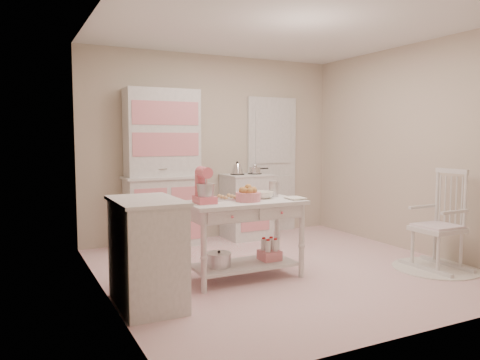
{
  "coord_description": "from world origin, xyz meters",
  "views": [
    {
      "loc": [
        -2.67,
        -4.29,
        1.44
      ],
      "look_at": [
        -0.33,
        0.38,
        0.96
      ],
      "focal_mm": 35.0,
      "sensor_mm": 36.0,
      "label": 1
    }
  ],
  "objects_px": {
    "stove": "(246,206)",
    "base_cabinet": "(147,252)",
    "rocking_chair": "(438,219)",
    "work_table": "(244,240)",
    "hutch": "(164,168)",
    "bread_basket": "(248,197)",
    "stand_mixer": "(205,186)"
  },
  "relations": [
    {
      "from": "stove",
      "to": "base_cabinet",
      "type": "bearing_deg",
      "value": -134.47
    },
    {
      "from": "rocking_chair",
      "to": "work_table",
      "type": "height_order",
      "value": "rocking_chair"
    },
    {
      "from": "hutch",
      "to": "bread_basket",
      "type": "height_order",
      "value": "hutch"
    },
    {
      "from": "hutch",
      "to": "stove",
      "type": "xyz_separation_m",
      "value": [
        1.2,
        -0.05,
        -0.58
      ]
    },
    {
      "from": "rocking_chair",
      "to": "stove",
      "type": "bearing_deg",
      "value": 114.35
    },
    {
      "from": "stand_mixer",
      "to": "base_cabinet",
      "type": "bearing_deg",
      "value": -150.91
    },
    {
      "from": "stove",
      "to": "stand_mixer",
      "type": "height_order",
      "value": "stand_mixer"
    },
    {
      "from": "work_table",
      "to": "rocking_chair",
      "type": "bearing_deg",
      "value": -17.22
    },
    {
      "from": "stand_mixer",
      "to": "bread_basket",
      "type": "bearing_deg",
      "value": -6.55
    },
    {
      "from": "stove",
      "to": "bread_basket",
      "type": "relative_size",
      "value": 3.68
    },
    {
      "from": "stove",
      "to": "base_cabinet",
      "type": "distance_m",
      "value": 2.86
    },
    {
      "from": "hutch",
      "to": "stand_mixer",
      "type": "relative_size",
      "value": 6.12
    },
    {
      "from": "stand_mixer",
      "to": "hutch",
      "type": "bearing_deg",
      "value": 88.14
    },
    {
      "from": "stove",
      "to": "work_table",
      "type": "xyz_separation_m",
      "value": [
        -0.91,
        -1.73,
        -0.06
      ]
    },
    {
      "from": "stand_mixer",
      "to": "bread_basket",
      "type": "distance_m",
      "value": 0.46
    },
    {
      "from": "rocking_chair",
      "to": "work_table",
      "type": "distance_m",
      "value": 2.15
    },
    {
      "from": "bread_basket",
      "to": "rocking_chair",
      "type": "bearing_deg",
      "value": -16.08
    },
    {
      "from": "stove",
      "to": "stand_mixer",
      "type": "distance_m",
      "value": 2.22
    },
    {
      "from": "base_cabinet",
      "to": "work_table",
      "type": "bearing_deg",
      "value": 16.16
    },
    {
      "from": "stove",
      "to": "stand_mixer",
      "type": "xyz_separation_m",
      "value": [
        -1.33,
        -1.71,
        0.51
      ]
    },
    {
      "from": "stove",
      "to": "work_table",
      "type": "distance_m",
      "value": 1.95
    },
    {
      "from": "rocking_chair",
      "to": "bread_basket",
      "type": "bearing_deg",
      "value": 162.65
    },
    {
      "from": "stove",
      "to": "base_cabinet",
      "type": "relative_size",
      "value": 1.0
    },
    {
      "from": "base_cabinet",
      "to": "work_table",
      "type": "relative_size",
      "value": 0.77
    },
    {
      "from": "work_table",
      "to": "stand_mixer",
      "type": "xyz_separation_m",
      "value": [
        -0.42,
        0.02,
        0.57
      ]
    },
    {
      "from": "hutch",
      "to": "work_table",
      "type": "xyz_separation_m",
      "value": [
        0.29,
        -1.78,
        -0.64
      ]
    },
    {
      "from": "work_table",
      "to": "stand_mixer",
      "type": "relative_size",
      "value": 3.53
    },
    {
      "from": "base_cabinet",
      "to": "stove",
      "type": "bearing_deg",
      "value": 45.53
    },
    {
      "from": "stove",
      "to": "work_table",
      "type": "relative_size",
      "value": 0.77
    },
    {
      "from": "base_cabinet",
      "to": "stand_mixer",
      "type": "distance_m",
      "value": 0.91
    },
    {
      "from": "hutch",
      "to": "bread_basket",
      "type": "distance_m",
      "value": 1.86
    },
    {
      "from": "hutch",
      "to": "stove",
      "type": "relative_size",
      "value": 2.26
    }
  ]
}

